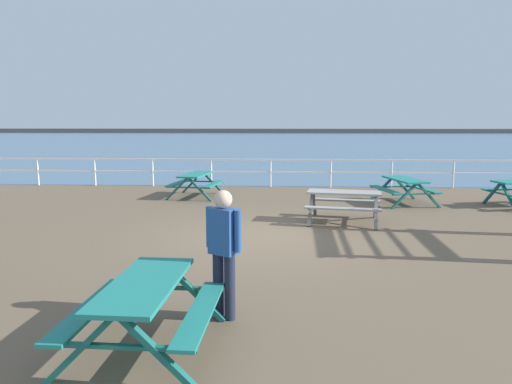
{
  "coord_description": "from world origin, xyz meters",
  "views": [
    {
      "loc": [
        0.37,
        -10.0,
        2.5
      ],
      "look_at": [
        -0.21,
        1.14,
        0.8
      ],
      "focal_mm": 32.55,
      "sensor_mm": 36.0,
      "label": 1
    }
  ],
  "objects_px": {
    "picnic_table_near_right": "(405,185)",
    "picnic_table_seaward": "(145,298)",
    "visitor": "(224,246)",
    "picnic_table_mid_centre": "(196,179)",
    "picnic_table_far_left": "(344,199)"
  },
  "relations": [
    {
      "from": "visitor",
      "to": "picnic_table_near_right",
      "type": "bearing_deg",
      "value": -177.97
    },
    {
      "from": "visitor",
      "to": "picnic_table_far_left",
      "type": "bearing_deg",
      "value": -171.69
    },
    {
      "from": "picnic_table_far_left",
      "to": "picnic_table_seaward",
      "type": "distance_m",
      "value": 7.42
    },
    {
      "from": "picnic_table_near_right",
      "to": "picnic_table_seaward",
      "type": "height_order",
      "value": "same"
    },
    {
      "from": "picnic_table_mid_centre",
      "to": "picnic_table_seaward",
      "type": "xyz_separation_m",
      "value": [
        1.34,
        -10.47,
        0.0
      ]
    },
    {
      "from": "picnic_table_mid_centre",
      "to": "picnic_table_seaward",
      "type": "distance_m",
      "value": 10.56
    },
    {
      "from": "picnic_table_near_right",
      "to": "visitor",
      "type": "xyz_separation_m",
      "value": [
        -4.5,
        -8.61,
        0.36
      ]
    },
    {
      "from": "picnic_table_seaward",
      "to": "picnic_table_far_left",
      "type": "bearing_deg",
      "value": -22.68
    },
    {
      "from": "picnic_table_near_right",
      "to": "picnic_table_far_left",
      "type": "height_order",
      "value": "same"
    },
    {
      "from": "picnic_table_seaward",
      "to": "visitor",
      "type": "xyz_separation_m",
      "value": [
        0.77,
        0.87,
        0.36
      ]
    },
    {
      "from": "picnic_table_mid_centre",
      "to": "visitor",
      "type": "bearing_deg",
      "value": -159.71
    },
    {
      "from": "picnic_table_far_left",
      "to": "picnic_table_seaward",
      "type": "height_order",
      "value": "same"
    },
    {
      "from": "picnic_table_near_right",
      "to": "picnic_table_far_left",
      "type": "distance_m",
      "value": 3.5
    },
    {
      "from": "picnic_table_seaward",
      "to": "visitor",
      "type": "distance_m",
      "value": 1.21
    },
    {
      "from": "picnic_table_far_left",
      "to": "picnic_table_mid_centre",
      "type": "bearing_deg",
      "value": 150.28
    }
  ]
}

